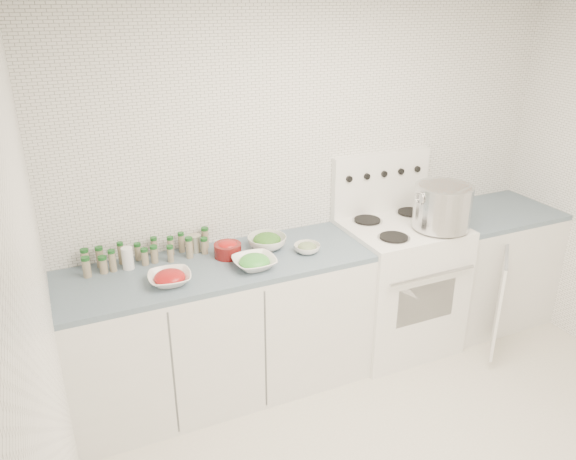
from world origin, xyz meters
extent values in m
cube|color=white|center=(0.00, 1.51, 1.25)|extent=(3.50, 0.02, 2.50)
cube|color=white|center=(-1.76, 0.00, 1.25)|extent=(0.02, 3.00, 2.50)
cube|color=white|center=(-0.82, 1.19, 0.43)|extent=(1.85, 0.62, 0.86)
cube|color=#4C5B72|center=(-0.82, 1.19, 0.88)|extent=(1.85, 0.62, 0.03)
cube|color=white|center=(0.48, 1.18, 0.46)|extent=(0.76, 0.65, 0.92)
cube|color=black|center=(0.48, 0.86, 0.50)|extent=(0.45, 0.01, 0.28)
cylinder|color=silver|center=(0.48, 0.82, 0.72)|extent=(0.65, 0.02, 0.02)
cube|color=white|center=(0.48, 1.18, 0.93)|extent=(0.76, 0.65, 0.01)
cube|color=white|center=(0.48, 1.47, 1.15)|extent=(0.76, 0.06, 0.43)
cylinder|color=silver|center=(0.30, 1.02, 0.94)|extent=(0.21, 0.21, 0.01)
cylinder|color=black|center=(0.30, 1.02, 0.94)|extent=(0.18, 0.18, 0.01)
cylinder|color=silver|center=(0.66, 1.02, 0.94)|extent=(0.21, 0.21, 0.01)
cylinder|color=black|center=(0.66, 1.02, 0.94)|extent=(0.18, 0.18, 0.01)
cylinder|color=silver|center=(0.30, 1.33, 0.94)|extent=(0.21, 0.21, 0.01)
cylinder|color=black|center=(0.30, 1.33, 0.94)|extent=(0.18, 0.18, 0.01)
cylinder|color=silver|center=(0.66, 1.33, 0.94)|extent=(0.21, 0.21, 0.01)
cylinder|color=black|center=(0.66, 1.33, 0.94)|extent=(0.18, 0.18, 0.01)
cylinder|color=black|center=(0.20, 1.44, 1.22)|extent=(0.04, 0.02, 0.04)
cylinder|color=black|center=(0.34, 1.44, 1.22)|extent=(0.04, 0.02, 0.04)
cylinder|color=black|center=(0.48, 1.44, 1.22)|extent=(0.04, 0.02, 0.04)
cylinder|color=black|center=(0.62, 1.44, 1.22)|extent=(0.04, 0.02, 0.04)
cylinder|color=black|center=(0.76, 1.44, 1.22)|extent=(0.04, 0.02, 0.04)
cube|color=white|center=(1.30, 1.19, 0.43)|extent=(0.89, 0.62, 0.86)
cube|color=#4C5B72|center=(1.30, 1.19, 0.88)|extent=(0.89, 0.62, 0.03)
cube|color=white|center=(1.01, 0.74, 0.43)|extent=(0.30, 0.29, 0.70)
cylinder|color=silver|center=(0.67, 1.02, 1.09)|extent=(0.37, 0.37, 0.29)
cylinder|color=orange|center=(0.67, 1.02, 1.22)|extent=(0.34, 0.34, 0.03)
torus|color=silver|center=(0.48, 1.02, 1.18)|extent=(0.01, 0.09, 0.09)
torus|color=silver|center=(0.86, 1.02, 1.18)|extent=(0.01, 0.09, 0.09)
imported|color=white|center=(-1.13, 1.07, 0.93)|extent=(0.26, 0.26, 0.06)
ellipsoid|color=#B50F1B|center=(-1.13, 1.07, 0.94)|extent=(0.17, 0.17, 0.08)
imported|color=white|center=(-0.64, 1.06, 0.93)|extent=(0.25, 0.25, 0.06)
ellipsoid|color=#328A2D|center=(-0.64, 1.06, 0.94)|extent=(0.18, 0.18, 0.08)
imported|color=white|center=(-0.47, 1.28, 0.94)|extent=(0.28, 0.28, 0.08)
ellipsoid|color=#1F5317|center=(-0.47, 1.28, 0.96)|extent=(0.18, 0.18, 0.08)
imported|color=white|center=(-0.27, 1.12, 0.93)|extent=(0.17, 0.17, 0.05)
ellipsoid|color=#28471C|center=(-0.27, 1.12, 0.94)|extent=(0.12, 0.12, 0.05)
cylinder|color=#621110|center=(-0.73, 1.26, 0.94)|extent=(0.17, 0.17, 0.08)
ellipsoid|color=#B51B0C|center=(-0.73, 1.26, 0.97)|extent=(0.12, 0.12, 0.06)
cylinder|color=white|center=(-1.31, 1.35, 0.97)|extent=(0.07, 0.07, 0.13)
cylinder|color=#AAA590|center=(-0.89, 1.42, 0.95)|extent=(0.10, 0.10, 0.11)
cylinder|color=gray|center=(-1.53, 1.44, 0.95)|extent=(0.04, 0.04, 0.11)
cylinder|color=#164D1B|center=(-1.53, 1.44, 1.02)|extent=(0.05, 0.05, 0.02)
cylinder|color=gray|center=(-1.45, 1.44, 0.95)|extent=(0.04, 0.04, 0.11)
cylinder|color=#164D1B|center=(-1.45, 1.44, 1.02)|extent=(0.05, 0.05, 0.02)
cylinder|color=gray|center=(-1.34, 1.43, 0.96)|extent=(0.04, 0.04, 0.12)
cylinder|color=#164D1B|center=(-1.34, 1.43, 1.03)|extent=(0.04, 0.04, 0.02)
cylinder|color=gray|center=(-1.24, 1.44, 0.94)|extent=(0.04, 0.04, 0.09)
cylinder|color=#164D1B|center=(-1.24, 1.44, 1.00)|extent=(0.04, 0.04, 0.02)
cylinder|color=gray|center=(-1.14, 1.45, 0.95)|extent=(0.04, 0.04, 0.11)
cylinder|color=#164D1B|center=(-1.14, 1.45, 1.02)|extent=(0.04, 0.04, 0.02)
cylinder|color=gray|center=(-1.04, 1.43, 0.95)|extent=(0.04, 0.04, 0.10)
cylinder|color=#164D1B|center=(-1.04, 1.43, 1.01)|extent=(0.04, 0.04, 0.02)
cylinder|color=gray|center=(-0.97, 1.44, 0.96)|extent=(0.04, 0.04, 0.11)
cylinder|color=#164D1B|center=(-0.97, 1.44, 1.02)|extent=(0.04, 0.04, 0.02)
cylinder|color=gray|center=(-0.82, 1.45, 0.96)|extent=(0.04, 0.04, 0.12)
cylinder|color=#164D1B|center=(-0.82, 1.45, 1.03)|extent=(0.05, 0.05, 0.02)
cylinder|color=gray|center=(-1.54, 1.34, 0.95)|extent=(0.05, 0.05, 0.10)
cylinder|color=#164D1B|center=(-1.54, 1.34, 1.01)|extent=(0.05, 0.05, 0.02)
cylinder|color=gray|center=(-1.45, 1.35, 0.94)|extent=(0.05, 0.05, 0.09)
cylinder|color=#164D1B|center=(-1.45, 1.35, 0.99)|extent=(0.05, 0.05, 0.02)
cylinder|color=gray|center=(-1.40, 1.35, 0.96)|extent=(0.04, 0.04, 0.11)
cylinder|color=#164D1B|center=(-1.40, 1.35, 1.02)|extent=(0.04, 0.04, 0.02)
cylinder|color=gray|center=(-1.21, 1.36, 0.94)|extent=(0.04, 0.04, 0.09)
cylinder|color=#164D1B|center=(-1.21, 1.36, 1.00)|extent=(0.04, 0.04, 0.02)
cylinder|color=gray|center=(-1.16, 1.36, 0.95)|extent=(0.04, 0.04, 0.09)
cylinder|color=#164D1B|center=(-1.16, 1.36, 1.00)|extent=(0.04, 0.04, 0.02)
cylinder|color=gray|center=(-1.07, 1.34, 0.94)|extent=(0.04, 0.04, 0.09)
cylinder|color=#164D1B|center=(-1.07, 1.34, 1.00)|extent=(0.04, 0.04, 0.02)
cylinder|color=gray|center=(-0.95, 1.34, 0.96)|extent=(0.04, 0.04, 0.11)
cylinder|color=#164D1B|center=(-0.95, 1.34, 1.02)|extent=(0.04, 0.04, 0.02)
cylinder|color=gray|center=(-0.85, 1.36, 0.94)|extent=(0.04, 0.04, 0.09)
cylinder|color=#164D1B|center=(-0.85, 1.36, 1.00)|extent=(0.04, 0.04, 0.02)
camera|label=1|loc=(-1.67, -1.69, 2.38)|focal=35.00mm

